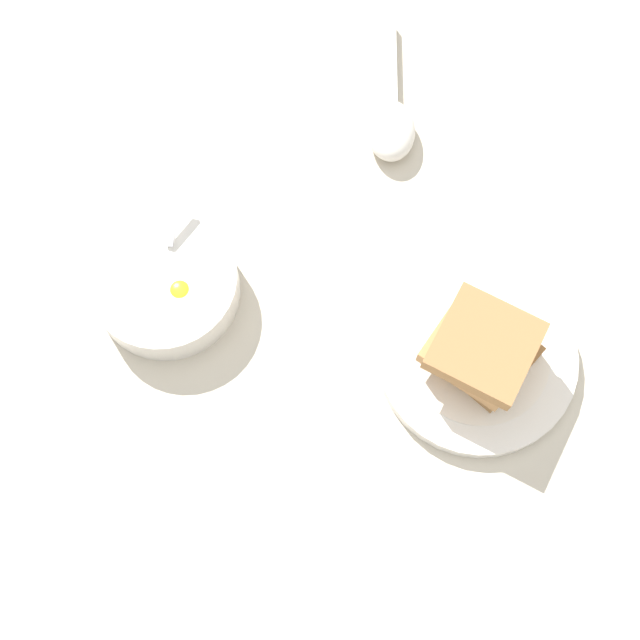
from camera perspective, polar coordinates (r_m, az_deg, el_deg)
The scene contains 5 objects.
ground_plane at distance 0.83m, azimuth 4.07°, elevation -3.77°, with size 3.00×3.00×0.00m, color beige.
egg_bowl at distance 0.85m, azimuth -9.86°, elevation 2.28°, with size 0.14×0.14×0.07m.
toast_plate at distance 0.84m, azimuth 9.99°, elevation -2.36°, with size 0.19×0.19×0.02m.
toast_sandwich at distance 0.80m, azimuth 10.36°, elevation -1.78°, with size 0.11×0.11×0.06m.
soup_spoon at distance 0.92m, azimuth 4.53°, elevation 12.73°, with size 0.14×0.14×0.03m.
Camera 1 is at (0.18, 0.11, 0.80)m, focal length 50.00 mm.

